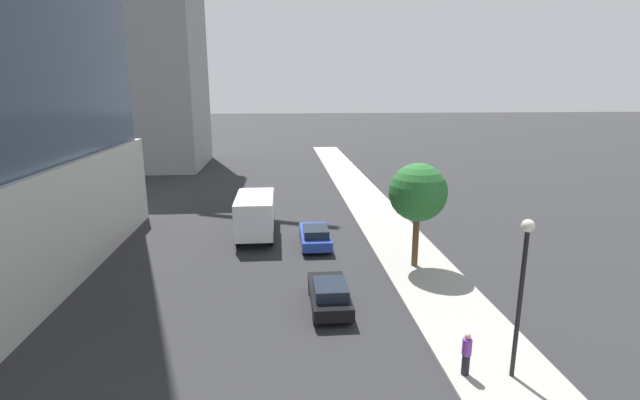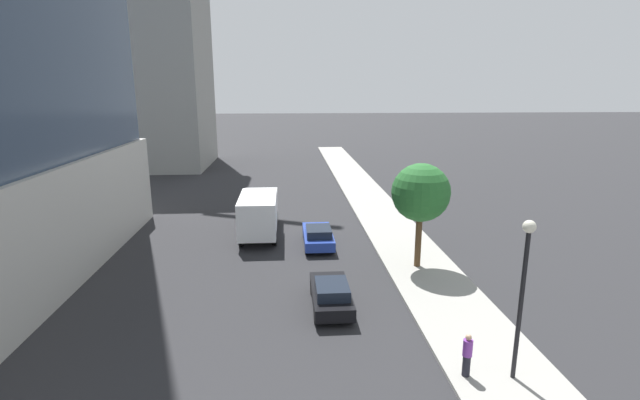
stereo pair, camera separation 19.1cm
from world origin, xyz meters
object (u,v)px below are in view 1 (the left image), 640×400
construction_building (135,23)px  street_lamp (522,276)px  pedestrian_purple_shirt (466,354)px  street_tree (418,193)px  car_black (330,294)px  box_truck (256,211)px  car_blue (315,236)px

construction_building → street_lamp: construction_building is taller
construction_building → pedestrian_purple_shirt: size_ratio=25.23×
street_tree → car_black: bearing=-139.9°
box_truck → street_lamp: bearing=-60.7°
car_black → pedestrian_purple_shirt: size_ratio=2.70×
car_blue → car_black: car_blue is taller
construction_building → street_lamp: 57.74m
pedestrian_purple_shirt → car_black: bearing=126.2°
construction_building → box_truck: (16.14, -31.80, -16.49)m
street_lamp → box_truck: size_ratio=0.77×
construction_building → car_black: size_ratio=9.36×
construction_building → car_black: construction_building is taller
street_lamp → car_blue: size_ratio=1.24×
construction_building → box_truck: size_ratio=5.38×
street_tree → construction_building: bearing=123.4°
street_lamp → pedestrian_purple_shirt: bearing=172.4°
car_blue → construction_building: bearing=120.3°
car_black → box_truck: size_ratio=0.58×
street_tree → car_blue: street_tree is taller
street_lamp → car_blue: 16.45m
box_truck → pedestrian_purple_shirt: bearing=-64.7°
street_lamp → street_tree: 10.71m
car_black → street_tree: bearing=40.1°
construction_building → street_tree: size_ratio=6.80×
street_tree → car_black: 8.10m
car_black → box_truck: 12.35m
car_blue → box_truck: box_truck is taller
street_tree → car_black: (-5.48, -4.62, -3.77)m
car_blue → box_truck: (-4.00, 2.70, 1.03)m
street_lamp → box_truck: street_lamp is taller
construction_building → box_truck: bearing=-63.1°
car_blue → car_black: size_ratio=1.07×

